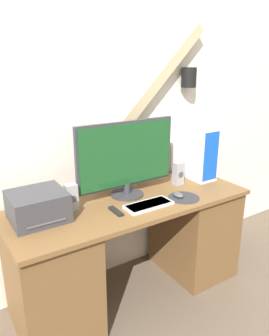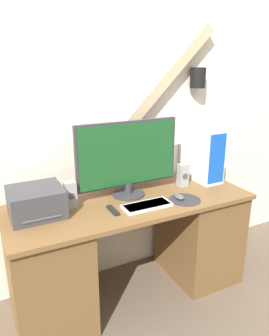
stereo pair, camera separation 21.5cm
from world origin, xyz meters
The scene contains 12 objects.
ground_plane centered at (0.00, 0.00, 0.00)m, with size 12.00×12.00×0.00m, color brown.
wall_back centered at (0.00, 0.68, 1.35)m, with size 6.40×0.17×2.70m.
desk centered at (0.00, 0.31, 0.38)m, with size 1.66×0.62×0.74m.
monitor centered at (0.03, 0.41, 1.02)m, with size 0.74×0.23×0.52m.
keyboard centered at (0.05, 0.18, 0.75)m, with size 0.32×0.14×0.02m.
mousepad centered at (0.33, 0.16, 0.75)m, with size 0.22×0.22×0.00m.
mouse centered at (0.30, 0.18, 0.76)m, with size 0.06×0.09×0.03m.
computer_tower centered at (0.69, 0.46, 0.95)m, with size 0.16×0.38×0.42m.
printer centered at (-0.61, 0.38, 0.83)m, with size 0.32×0.30×0.17m.
speaker_left centered at (-0.39, 0.40, 0.83)m, with size 0.07×0.06×0.17m.
speaker_right centered at (0.46, 0.38, 0.83)m, with size 0.07×0.06×0.17m.
remote_control centered at (-0.18, 0.21, 0.75)m, with size 0.04×0.14×0.02m.
Camera 2 is at (-0.89, -1.51, 1.65)m, focal length 35.00 mm.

